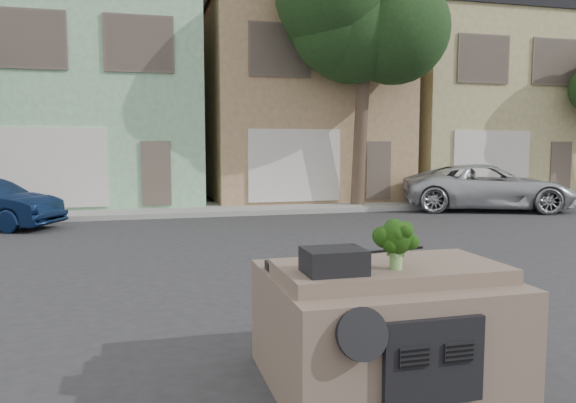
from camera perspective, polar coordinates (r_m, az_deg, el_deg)
name	(u,v)px	position (r m, az deg, el deg)	size (l,w,h in m)	color
ground_plane	(293,296)	(8.07, 0.46, -9.59)	(120.00, 120.00, 0.00)	#303033
sidewalk	(206,209)	(18.23, -8.31, -0.76)	(40.00, 3.00, 0.15)	gray
townhouse_mint	(97,100)	(22.11, -18.87, 9.74)	(7.20, 8.20, 7.55)	#8FC596
townhouse_tan	(293,104)	(22.88, 0.51, 9.90)	(7.20, 8.20, 7.55)	tan
townhouse_beige	(459,107)	(25.89, 16.94, 9.18)	(7.20, 8.20, 7.55)	tan
silver_pickup	(487,210)	(19.52, 19.55, -0.83)	(2.49, 5.39, 1.50)	#B4B8BC
tree_near	(361,79)	(18.80, 7.43, 12.20)	(4.40, 4.00, 8.50)	#1A3415
car_dashboard	(381,322)	(5.20, 9.46, -12.00)	(2.00, 1.80, 1.12)	brown
instrument_hump	(334,261)	(4.50, 4.68, -6.03)	(0.48, 0.38, 0.20)	black
wiper_arm	(393,250)	(5.51, 10.59, -4.87)	(0.70, 0.03, 0.02)	black
broccoli	(396,244)	(4.70, 10.93, -4.28)	(0.34, 0.34, 0.42)	black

